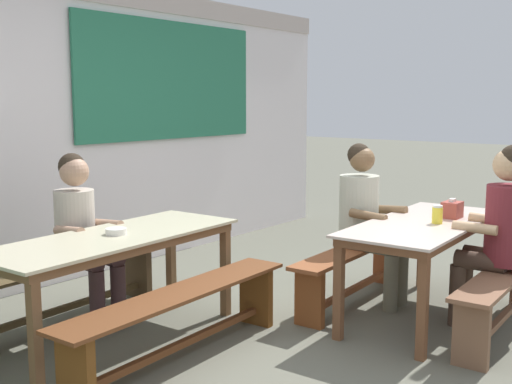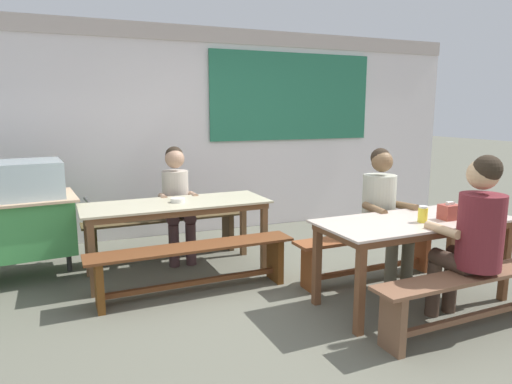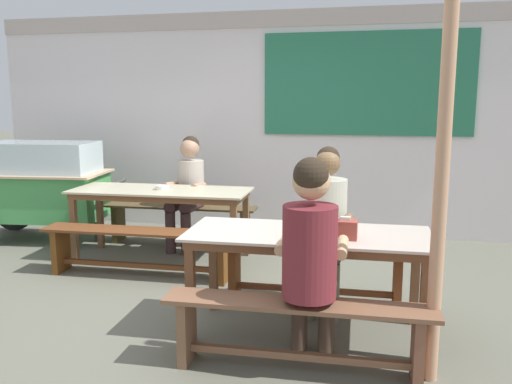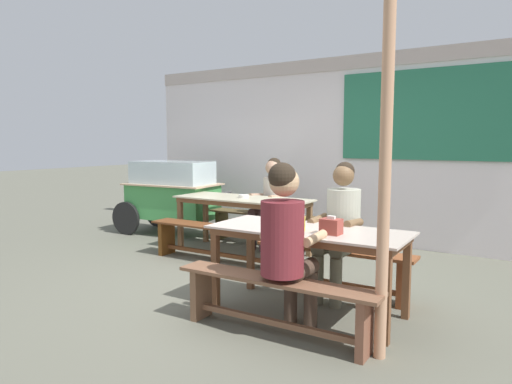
% 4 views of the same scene
% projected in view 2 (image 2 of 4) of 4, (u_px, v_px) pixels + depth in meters
% --- Properties ---
extents(ground_plane, '(40.00, 40.00, 0.00)m').
position_uv_depth(ground_plane, '(302.00, 296.00, 4.03)').
color(ground_plane, '#636354').
extents(backdrop_wall, '(7.40, 0.23, 2.70)m').
position_uv_depth(backdrop_wall, '(219.00, 126.00, 6.10)').
color(backdrop_wall, silver).
rests_on(backdrop_wall, ground_plane).
extents(dining_table_far, '(1.85, 0.75, 0.74)m').
position_uv_depth(dining_table_far, '(176.00, 210.00, 4.49)').
color(dining_table_far, '#C0B998').
rests_on(dining_table_far, ground_plane).
extents(dining_table_near, '(1.72, 0.77, 0.74)m').
position_uv_depth(dining_table_near, '(414.00, 228.00, 3.79)').
color(dining_table_near, beige).
rests_on(dining_table_near, ground_plane).
extents(bench_far_back, '(1.77, 0.36, 0.45)m').
position_uv_depth(bench_far_back, '(165.00, 231.00, 5.08)').
color(bench_far_back, brown).
rests_on(bench_far_back, ground_plane).
extents(bench_far_front, '(1.87, 0.37, 0.45)m').
position_uv_depth(bench_far_front, '(194.00, 262.00, 4.03)').
color(bench_far_front, brown).
rests_on(bench_far_front, ground_plane).
extents(bench_near_back, '(1.58, 0.32, 0.45)m').
position_uv_depth(bench_near_back, '(369.00, 249.00, 4.38)').
color(bench_near_back, brown).
rests_on(bench_near_back, ground_plane).
extents(bench_near_front, '(1.66, 0.32, 0.45)m').
position_uv_depth(bench_near_front, '(468.00, 293.00, 3.33)').
color(bench_near_front, brown).
rests_on(bench_near_front, ground_plane).
extents(person_center_facing, '(0.42, 0.58, 1.24)m').
position_uv_depth(person_center_facing, '(177.00, 196.00, 4.98)').
color(person_center_facing, '#483032').
rests_on(person_center_facing, ground_plane).
extents(person_near_front, '(0.44, 0.53, 1.33)m').
position_uv_depth(person_near_front, '(474.00, 230.00, 3.33)').
color(person_near_front, '#473429').
rests_on(person_near_front, ground_plane).
extents(person_right_near_table, '(0.43, 0.56, 1.29)m').
position_uv_depth(person_right_near_table, '(383.00, 208.00, 4.28)').
color(person_right_near_table, '#6B6853').
rests_on(person_right_near_table, ground_plane).
extents(tissue_box, '(0.16, 0.12, 0.15)m').
position_uv_depth(tissue_box, '(449.00, 212.00, 3.77)').
color(tissue_box, '#9B3F35').
rests_on(tissue_box, dining_table_near).
extents(condiment_jar, '(0.08, 0.08, 0.14)m').
position_uv_depth(condiment_jar, '(423.00, 214.00, 3.67)').
color(condiment_jar, yellow).
rests_on(condiment_jar, dining_table_near).
extents(soup_bowl, '(0.14, 0.14, 0.04)m').
position_uv_depth(soup_bowl, '(178.00, 200.00, 4.48)').
color(soup_bowl, silver).
rests_on(soup_bowl, dining_table_far).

